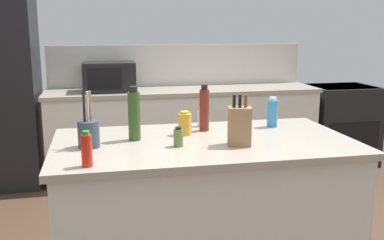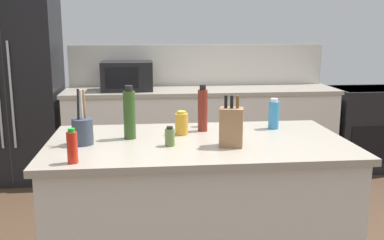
{
  "view_description": "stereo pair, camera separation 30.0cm",
  "coord_description": "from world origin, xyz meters",
  "px_view_note": "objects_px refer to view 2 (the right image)",
  "views": [
    {
      "loc": [
        -0.61,
        -2.53,
        1.61
      ],
      "look_at": [
        0.0,
        0.35,
        0.99
      ],
      "focal_mm": 42.0,
      "sensor_mm": 36.0,
      "label": 1
    },
    {
      "loc": [
        -0.31,
        -2.57,
        1.61
      ],
      "look_at": [
        0.0,
        0.35,
        0.99
      ],
      "focal_mm": 42.0,
      "sensor_mm": 36.0,
      "label": 2
    }
  ],
  "objects_px": {
    "utensil_crock": "(83,130)",
    "salt_shaker": "(202,118)",
    "refrigerator": "(16,90)",
    "dish_soap_bottle": "(274,114)",
    "microwave": "(127,76)",
    "honey_jar": "(182,124)",
    "knife_block": "(231,127)",
    "range_oven": "(364,127)",
    "olive_oil_bottle": "(129,114)",
    "hot_sauce_bottle": "(72,147)",
    "spice_jar_oregano": "(170,137)",
    "vinegar_bottle": "(203,109)"
  },
  "relations": [
    {
      "from": "microwave",
      "to": "knife_block",
      "type": "relative_size",
      "value": 1.84
    },
    {
      "from": "vinegar_bottle",
      "to": "hot_sauce_bottle",
      "type": "bearing_deg",
      "value": -139.53
    },
    {
      "from": "range_oven",
      "to": "utensil_crock",
      "type": "height_order",
      "value": "utensil_crock"
    },
    {
      "from": "knife_block",
      "to": "honey_jar",
      "type": "bearing_deg",
      "value": 143.02
    },
    {
      "from": "microwave",
      "to": "dish_soap_bottle",
      "type": "bearing_deg",
      "value": -62.23
    },
    {
      "from": "knife_block",
      "to": "utensil_crock",
      "type": "height_order",
      "value": "utensil_crock"
    },
    {
      "from": "refrigerator",
      "to": "utensil_crock",
      "type": "xyz_separation_m",
      "value": [
        0.98,
        -2.27,
        0.07
      ]
    },
    {
      "from": "range_oven",
      "to": "microwave",
      "type": "xyz_separation_m",
      "value": [
        -2.68,
        0.0,
        0.62
      ]
    },
    {
      "from": "honey_jar",
      "to": "dish_soap_bottle",
      "type": "relative_size",
      "value": 0.74
    },
    {
      "from": "range_oven",
      "to": "knife_block",
      "type": "xyz_separation_m",
      "value": [
        -2.02,
        -2.36,
        0.59
      ]
    },
    {
      "from": "honey_jar",
      "to": "dish_soap_bottle",
      "type": "height_order",
      "value": "dish_soap_bottle"
    },
    {
      "from": "microwave",
      "to": "vinegar_bottle",
      "type": "xyz_separation_m",
      "value": [
        0.55,
        -1.96,
        -0.01
      ]
    },
    {
      "from": "vinegar_bottle",
      "to": "hot_sauce_bottle",
      "type": "height_order",
      "value": "vinegar_bottle"
    },
    {
      "from": "salt_shaker",
      "to": "spice_jar_oregano",
      "type": "height_order",
      "value": "salt_shaker"
    },
    {
      "from": "honey_jar",
      "to": "refrigerator",
      "type": "bearing_deg",
      "value": 126.77
    },
    {
      "from": "utensil_crock",
      "to": "refrigerator",
      "type": "bearing_deg",
      "value": 113.36
    },
    {
      "from": "salt_shaker",
      "to": "hot_sauce_bottle",
      "type": "height_order",
      "value": "hot_sauce_bottle"
    },
    {
      "from": "salt_shaker",
      "to": "dish_soap_bottle",
      "type": "height_order",
      "value": "dish_soap_bottle"
    },
    {
      "from": "microwave",
      "to": "refrigerator",
      "type": "bearing_deg",
      "value": 177.47
    },
    {
      "from": "utensil_crock",
      "to": "dish_soap_bottle",
      "type": "xyz_separation_m",
      "value": [
        1.2,
        0.28,
        0.01
      ]
    },
    {
      "from": "honey_jar",
      "to": "spice_jar_oregano",
      "type": "relative_size",
      "value": 1.32
    },
    {
      "from": "knife_block",
      "to": "utensil_crock",
      "type": "relative_size",
      "value": 0.91
    },
    {
      "from": "olive_oil_bottle",
      "to": "salt_shaker",
      "type": "bearing_deg",
      "value": 30.88
    },
    {
      "from": "salt_shaker",
      "to": "olive_oil_bottle",
      "type": "distance_m",
      "value": 0.56
    },
    {
      "from": "refrigerator",
      "to": "utensil_crock",
      "type": "relative_size",
      "value": 5.93
    },
    {
      "from": "refrigerator",
      "to": "vinegar_bottle",
      "type": "xyz_separation_m",
      "value": [
        1.71,
        -2.01,
        0.13
      ]
    },
    {
      "from": "honey_jar",
      "to": "vinegar_bottle",
      "type": "distance_m",
      "value": 0.18
    },
    {
      "from": "refrigerator",
      "to": "olive_oil_bottle",
      "type": "distance_m",
      "value": 2.5
    },
    {
      "from": "microwave",
      "to": "honey_jar",
      "type": "height_order",
      "value": "microwave"
    },
    {
      "from": "knife_block",
      "to": "dish_soap_bottle",
      "type": "distance_m",
      "value": 0.55
    },
    {
      "from": "dish_soap_bottle",
      "to": "salt_shaker",
      "type": "bearing_deg",
      "value": 166.16
    },
    {
      "from": "salt_shaker",
      "to": "spice_jar_oregano",
      "type": "distance_m",
      "value": 0.54
    },
    {
      "from": "olive_oil_bottle",
      "to": "microwave",
      "type": "bearing_deg",
      "value": 92.34
    },
    {
      "from": "vinegar_bottle",
      "to": "spice_jar_oregano",
      "type": "xyz_separation_m",
      "value": [
        -0.23,
        -0.35,
        -0.09
      ]
    },
    {
      "from": "salt_shaker",
      "to": "olive_oil_bottle",
      "type": "xyz_separation_m",
      "value": [
        -0.47,
        -0.28,
        0.1
      ]
    },
    {
      "from": "vinegar_bottle",
      "to": "olive_oil_bottle",
      "type": "distance_m",
      "value": 0.49
    },
    {
      "from": "olive_oil_bottle",
      "to": "hot_sauce_bottle",
      "type": "relative_size",
      "value": 1.82
    },
    {
      "from": "knife_block",
      "to": "vinegar_bottle",
      "type": "xyz_separation_m",
      "value": [
        -0.11,
        0.4,
        0.03
      ]
    },
    {
      "from": "microwave",
      "to": "spice_jar_oregano",
      "type": "relative_size",
      "value": 4.72
    },
    {
      "from": "knife_block",
      "to": "spice_jar_oregano",
      "type": "xyz_separation_m",
      "value": [
        -0.34,
        0.05,
        -0.06
      ]
    },
    {
      "from": "refrigerator",
      "to": "honey_jar",
      "type": "relative_size",
      "value": 12.72
    },
    {
      "from": "honey_jar",
      "to": "vinegar_bottle",
      "type": "relative_size",
      "value": 0.5
    },
    {
      "from": "microwave",
      "to": "honey_jar",
      "type": "relative_size",
      "value": 3.57
    },
    {
      "from": "utensil_crock",
      "to": "dish_soap_bottle",
      "type": "distance_m",
      "value": 1.23
    },
    {
      "from": "salt_shaker",
      "to": "hot_sauce_bottle",
      "type": "bearing_deg",
      "value": -134.52
    },
    {
      "from": "knife_block",
      "to": "olive_oil_bottle",
      "type": "height_order",
      "value": "olive_oil_bottle"
    },
    {
      "from": "knife_block",
      "to": "microwave",
      "type": "bearing_deg",
      "value": 119.5
    },
    {
      "from": "utensil_crock",
      "to": "olive_oil_bottle",
      "type": "height_order",
      "value": "olive_oil_bottle"
    },
    {
      "from": "utensil_crock",
      "to": "salt_shaker",
      "type": "distance_m",
      "value": 0.84
    },
    {
      "from": "olive_oil_bottle",
      "to": "hot_sauce_bottle",
      "type": "bearing_deg",
      "value": -119.7
    }
  ]
}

